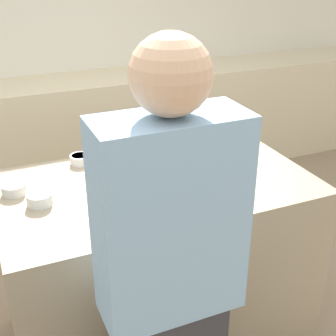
{
  "coord_description": "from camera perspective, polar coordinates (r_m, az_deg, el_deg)",
  "views": [
    {
      "loc": [
        -0.72,
        -1.81,
        1.95
      ],
      "look_at": [
        0.06,
        0.0,
        1.01
      ],
      "focal_mm": 50.0,
      "sensor_mm": 36.0,
      "label": 1
    }
  ],
  "objects": [
    {
      "name": "decorative_tree",
      "position": [
        2.32,
        5.87,
        4.26
      ],
      "size": [
        0.11,
        0.11,
        0.33
      ],
      "color": "silver",
      "rests_on": "kitchen_island"
    },
    {
      "name": "baking_tray",
      "position": [
        2.15,
        2.53,
        -2.06
      ],
      "size": [
        0.38,
        0.33,
        0.01
      ],
      "color": "#B2B2BC",
      "rests_on": "kitchen_island"
    },
    {
      "name": "candy_bowl_near_tray_right",
      "position": [
        2.42,
        -7.71,
        1.37
      ],
      "size": [
        0.1,
        0.1,
        0.04
      ],
      "color": "white",
      "rests_on": "kitchen_island"
    },
    {
      "name": "kitchen_island",
      "position": [
        2.44,
        -1.38,
        -11.62
      ],
      "size": [
        1.46,
        0.86,
        0.95
      ],
      "color": "gray",
      "rests_on": "ground_plane"
    },
    {
      "name": "candy_bowl_center_rear",
      "position": [
        2.13,
        -6.59,
        -1.74
      ],
      "size": [
        0.14,
        0.14,
        0.05
      ],
      "color": "white",
      "rests_on": "kitchen_island"
    },
    {
      "name": "candy_bowl_front_corner",
      "position": [
        2.06,
        -15.38,
        -3.65
      ],
      "size": [
        0.11,
        0.11,
        0.05
      ],
      "color": "silver",
      "rests_on": "kitchen_island"
    },
    {
      "name": "back_cabinet_block",
      "position": [
        4.09,
        -11.71,
        3.94
      ],
      "size": [
        6.0,
        0.6,
        0.95
      ],
      "color": "beige",
      "rests_on": "ground_plane"
    },
    {
      "name": "ground_plane",
      "position": [
        2.75,
        -1.27,
        -19.49
      ],
      "size": [
        12.0,
        12.0,
        0.0
      ],
      "primitive_type": "plane",
      "color": "gray"
    },
    {
      "name": "person",
      "position": [
        1.61,
        0.2,
        -14.75
      ],
      "size": [
        0.46,
        0.58,
        1.75
      ],
      "color": "#333338",
      "rests_on": "ground_plane"
    },
    {
      "name": "candy_bowl_near_tray_left",
      "position": [
        2.18,
        -18.29,
        -2.4
      ],
      "size": [
        0.11,
        0.11,
        0.05
      ],
      "color": "silver",
      "rests_on": "kitchen_island"
    },
    {
      "name": "wall_back",
      "position": [
        4.19,
        -13.76,
        16.01
      ],
      "size": [
        8.0,
        0.05,
        2.6
      ],
      "color": "white",
      "rests_on": "ground_plane"
    },
    {
      "name": "cookbook",
      "position": [
        2.47,
        -2.87,
        1.85
      ],
      "size": [
        0.18,
        0.14,
        0.02
      ],
      "color": "#CCB78C",
      "rests_on": "kitchen_island"
    },
    {
      "name": "gingerbread_house",
      "position": [
        2.1,
        2.6,
        0.63
      ],
      "size": [
        0.22,
        0.16,
        0.27
      ],
      "color": "#5B2D14",
      "rests_on": "baking_tray"
    },
    {
      "name": "candy_bowl_far_left",
      "position": [
        2.4,
        -10.67,
        1.11
      ],
      "size": [
        0.1,
        0.1,
        0.04
      ],
      "color": "white",
      "rests_on": "kitchen_island"
    }
  ]
}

